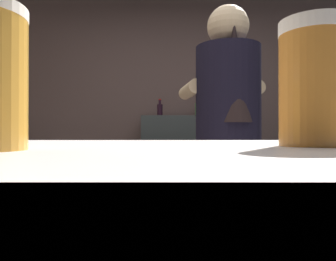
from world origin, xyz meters
name	(u,v)px	position (x,y,z in m)	size (l,w,h in m)	color
wall_back	(181,108)	(0.00, 2.20, 1.35)	(5.20, 0.10, 2.70)	brown
prep_counter	(242,223)	(0.35, 0.68, 0.46)	(2.10, 0.60, 0.92)	#4D3B37
back_shelf	(181,174)	(-0.01, 1.92, 0.62)	(0.81, 0.36, 1.24)	#363B3A
bartender	(229,143)	(0.17, 0.22, 1.01)	(0.46, 0.53, 1.74)	#343733
mixing_bowl	(129,149)	(-0.42, 0.73, 0.95)	(0.22, 0.22, 0.06)	slate
chefs_knife	(260,154)	(0.45, 0.63, 0.92)	(0.24, 0.03, 0.01)	silver
pint_glass_far	(314,84)	(0.02, -1.08, 1.12)	(0.08, 0.08, 0.14)	#C1762C
bottle_hot_sauce	(199,109)	(0.18, 1.92, 1.32)	(0.08, 0.08, 0.21)	#46843B
bottle_soy	(160,109)	(-0.23, 1.85, 1.31)	(0.06, 0.06, 0.18)	black
bottle_olive_oil	(208,107)	(0.28, 1.96, 1.34)	(0.06, 0.06, 0.25)	black
bottle_vinegar	(206,108)	(0.24, 1.86, 1.32)	(0.06, 0.06, 0.20)	red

